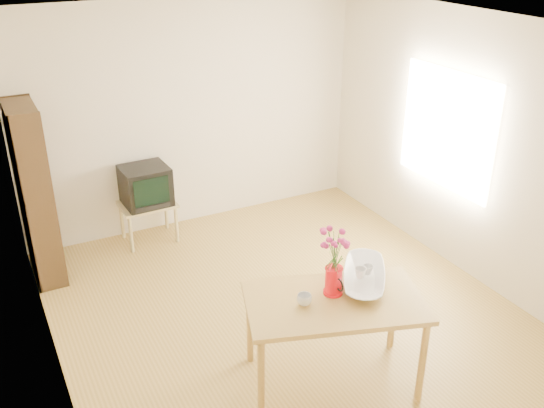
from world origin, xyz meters
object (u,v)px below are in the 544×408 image
table (334,310)px  television (145,185)px  mug (304,300)px  pitcher (333,281)px  bowl (366,256)px

table → television: 2.98m
table → television: bearing=119.6°
mug → television: television is taller
table → mug: 0.27m
table → pitcher: 0.21m
mug → table: bearing=170.3°
table → pitcher: pitcher is taller
table → pitcher: bearing=85.3°
mug → television: bearing=-80.3°
mug → television: size_ratio=0.22×
bowl → television: (-0.94, 2.80, -0.30)m
bowl → television: bearing=108.5°
table → television: (-0.59, 2.92, 0.02)m
bowl → television: size_ratio=0.95×
bowl → television: bowl is taller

